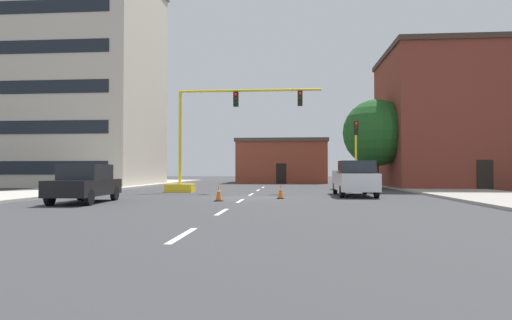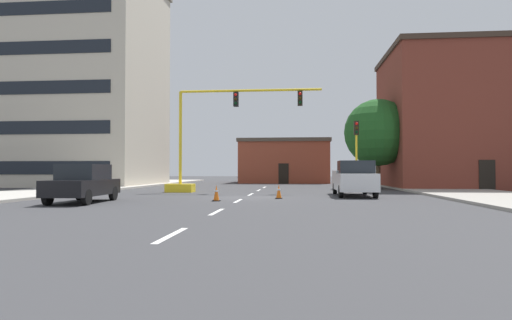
{
  "view_description": "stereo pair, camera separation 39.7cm",
  "coord_description": "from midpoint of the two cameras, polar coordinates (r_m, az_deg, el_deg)",
  "views": [
    {
      "loc": [
        2.46,
        -23.65,
        1.47
      ],
      "look_at": [
        0.12,
        4.72,
        2.14
      ],
      "focal_mm": 30.46,
      "sensor_mm": 36.0,
      "label": 1
    },
    {
      "loc": [
        2.86,
        -23.61,
        1.47
      ],
      "look_at": [
        0.12,
        4.72,
        2.14
      ],
      "focal_mm": 30.46,
      "sensor_mm": 36.0,
      "label": 2
    }
  ],
  "objects": [
    {
      "name": "ground_plane",
      "position": [
        23.83,
        -1.7,
        -4.88
      ],
      "size": [
        160.0,
        160.0,
        0.0
      ],
      "primitive_type": "plane",
      "color": "#38383A"
    },
    {
      "name": "sidewalk_left",
      "position": [
        35.42,
        -21.96,
        -3.51
      ],
      "size": [
        6.0,
        56.0,
        0.14
      ],
      "primitive_type": "cube",
      "color": "#B2ADA3",
      "rests_on": "ground_plane"
    },
    {
      "name": "sidewalk_right",
      "position": [
        33.38,
        23.22,
        -3.64
      ],
      "size": [
        6.0,
        56.0,
        0.14
      ],
      "primitive_type": "cube",
      "color": "#9E998E",
      "rests_on": "ground_plane"
    },
    {
      "name": "lane_stripe_seg_0",
      "position": [
        10.1,
        -10.74,
        -9.68
      ],
      "size": [
        0.16,
        2.4,
        0.01
      ],
      "primitive_type": "cube",
      "color": "silver",
      "rests_on": "ground_plane"
    },
    {
      "name": "lane_stripe_seg_1",
      "position": [
        15.43,
        -5.25,
        -6.8
      ],
      "size": [
        0.16,
        2.4,
        0.01
      ],
      "primitive_type": "cube",
      "color": "silver",
      "rests_on": "ground_plane"
    },
    {
      "name": "lane_stripe_seg_2",
      "position": [
        20.85,
        -2.62,
        -5.38
      ],
      "size": [
        0.16,
        2.4,
        0.01
      ],
      "primitive_type": "cube",
      "color": "silver",
      "rests_on": "ground_plane"
    },
    {
      "name": "lane_stripe_seg_3",
      "position": [
        26.31,
        -1.09,
        -4.54
      ],
      "size": [
        0.16,
        2.4,
        0.01
      ],
      "primitive_type": "cube",
      "color": "silver",
      "rests_on": "ground_plane"
    },
    {
      "name": "lane_stripe_seg_4",
      "position": [
        31.78,
        -0.08,
        -3.99
      ],
      "size": [
        0.16,
        2.4,
        0.01
      ],
      "primitive_type": "cube",
      "color": "silver",
      "rests_on": "ground_plane"
    },
    {
      "name": "lane_stripe_seg_5",
      "position": [
        37.26,
        0.63,
        -3.6
      ],
      "size": [
        0.16,
        2.4,
        0.01
      ],
      "primitive_type": "cube",
      "color": "silver",
      "rests_on": "ground_plane"
    },
    {
      "name": "building_tall_left",
      "position": [
        45.96,
        -22.4,
        9.66
      ],
      "size": [
        14.1,
        12.73,
        20.31
      ],
      "color": "beige",
      "rests_on": "ground_plane"
    },
    {
      "name": "building_brick_center",
      "position": [
        51.97,
        3.24,
        -0.18
      ],
      "size": [
        10.33,
        9.98,
        5.02
      ],
      "color": "brown",
      "rests_on": "ground_plane"
    },
    {
      "name": "building_row_right",
      "position": [
        39.66,
        24.62,
        4.84
      ],
      "size": [
        11.82,
        10.51,
        11.3
      ],
      "color": "brown",
      "rests_on": "ground_plane"
    },
    {
      "name": "traffic_signal_gantry",
      "position": [
        29.14,
        -7.69,
        0.33
      ],
      "size": [
        10.31,
        1.2,
        6.83
      ],
      "color": "yellow",
      "rests_on": "ground_plane"
    },
    {
      "name": "traffic_light_pole_right",
      "position": [
        30.15,
        12.62,
        2.6
      ],
      "size": [
        0.32,
        0.47,
        4.8
      ],
      "color": "yellow",
      "rests_on": "ground_plane"
    },
    {
      "name": "tree_right_mid",
      "position": [
        35.93,
        15.23,
        3.46
      ],
      "size": [
        5.32,
        5.32,
        7.12
      ],
      "color": "brown",
      "rests_on": "ground_plane"
    },
    {
      "name": "pickup_truck_white",
      "position": [
        25.36,
        12.35,
        -2.43
      ],
      "size": [
        2.02,
        5.4,
        1.99
      ],
      "color": "white",
      "rests_on": "ground_plane"
    },
    {
      "name": "sedan_black_near_left",
      "position": [
        21.18,
        -22.03,
        -2.83
      ],
      "size": [
        2.11,
        4.6,
        1.74
      ],
      "color": "black",
      "rests_on": "ground_plane"
    },
    {
      "name": "traffic_cone_roadside_a",
      "position": [
        20.74,
        -5.48,
        -4.37
      ],
      "size": [
        0.36,
        0.36,
        0.76
      ],
      "color": "black",
      "rests_on": "ground_plane"
    },
    {
      "name": "traffic_cone_roadside_b",
      "position": [
        22.49,
        2.72,
        -4.17
      ],
      "size": [
        0.36,
        0.36,
        0.73
      ],
      "color": "black",
      "rests_on": "ground_plane"
    }
  ]
}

